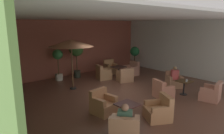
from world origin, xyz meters
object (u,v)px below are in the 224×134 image
(potted_tree_mid_right, at_px, (58,60))
(patron_by_window, at_px, (175,74))
(patron_blue_shirt, at_px, (125,117))
(armchair_mid_center_north, at_px, (159,111))
(patio_umbrella_tall_red, at_px, (71,43))
(potted_tree_right_corner, at_px, (76,52))
(iced_drink_cup, at_px, (187,81))
(armchair_front_right_east, at_px, (125,76))
(armchair_front_right_west, at_px, (110,69))
(armchair_front_left_south, at_px, (174,81))
(armchair_mid_center_south, at_px, (125,131))
(armchair_front_left_east, at_px, (211,93))
(armchair_front_right_south, at_px, (131,70))
(cafe_table_front_left, at_px, (184,84))
(armchair_front_left_north, at_px, (163,91))
(armchair_front_right_north, at_px, (103,74))
(cafe_table_front_right, at_px, (119,69))
(potted_tree_left_corner, at_px, (135,54))
(cafe_table_mid_center, at_px, (127,109))
(armchair_mid_center_east, at_px, (103,105))

(potted_tree_mid_right, height_order, patron_by_window, potted_tree_mid_right)
(potted_tree_mid_right, height_order, patron_blue_shirt, potted_tree_mid_right)
(armchair_mid_center_north, xyz_separation_m, patio_umbrella_tall_red, (-0.63, 4.80, 2.00))
(armchair_mid_center_north, relative_size, patron_by_window, 1.55)
(potted_tree_right_corner, distance_m, iced_drink_cup, 6.40)
(armchair_front_right_east, xyz_separation_m, potted_tree_mid_right, (-2.77, 2.68, 0.88))
(patio_umbrella_tall_red, xyz_separation_m, patron_by_window, (4.17, -3.10, -1.59))
(armchair_front_right_east, height_order, armchair_front_right_west, armchair_front_right_west)
(armchair_front_left_south, bearing_deg, armchair_front_right_west, 99.82)
(armchair_front_left_south, height_order, patron_by_window, patron_by_window)
(armchair_front_right_west, xyz_separation_m, armchair_mid_center_south, (-4.64, -6.26, -0.03))
(armchair_front_left_east, height_order, armchair_front_left_south, armchair_front_left_east)
(armchair_front_right_south, bearing_deg, cafe_table_front_left, -100.61)
(armchair_front_left_south, relative_size, iced_drink_cup, 9.26)
(armchair_front_left_north, distance_m, patio_umbrella_tall_red, 4.82)
(armchair_front_right_east, relative_size, potted_tree_right_corner, 0.46)
(armchair_mid_center_north, bearing_deg, patron_blue_shirt, -173.71)
(armchair_front_right_north, relative_size, patron_by_window, 1.35)
(patron_blue_shirt, relative_size, patron_by_window, 0.97)
(armchair_front_left_north, xyz_separation_m, cafe_table_front_right, (0.85, 3.88, 0.20))
(armchair_front_right_south, relative_size, armchair_mid_center_south, 0.81)
(patio_umbrella_tall_red, bearing_deg, potted_tree_left_corner, 10.21)
(iced_drink_cup, bearing_deg, armchair_front_left_east, -72.65)
(armchair_front_right_north, xyz_separation_m, potted_tree_mid_right, (-2.12, 1.48, 0.86))
(armchair_front_left_south, distance_m, potted_tree_left_corner, 4.34)
(armchair_front_left_north, xyz_separation_m, patron_blue_shirt, (-3.59, -1.35, 0.42))
(armchair_front_right_east, bearing_deg, armchair_front_left_east, -79.19)
(armchair_front_right_west, bearing_deg, cafe_table_mid_center, -124.70)
(armchair_front_right_north, relative_size, patio_umbrella_tall_red, 0.37)
(patron_by_window, relative_size, iced_drink_cup, 6.18)
(armchair_front_right_east, xyz_separation_m, cafe_table_mid_center, (-3.30, -3.55, 0.19))
(armchair_front_left_north, bearing_deg, potted_tree_right_corner, 102.02)
(potted_tree_left_corner, bearing_deg, potted_tree_right_corner, 169.32)
(cafe_table_front_left, relative_size, armchair_front_right_west, 0.72)
(armchair_front_right_east, bearing_deg, armchair_mid_center_north, -119.51)
(potted_tree_mid_right, bearing_deg, patron_by_window, -51.60)
(cafe_table_front_left, xyz_separation_m, potted_tree_mid_right, (-3.37, 5.98, 0.67))
(patio_umbrella_tall_red, bearing_deg, iced_drink_cup, -50.23)
(armchair_mid_center_south, bearing_deg, armchair_front_left_north, 20.77)
(armchair_mid_center_north, distance_m, patron_by_window, 3.95)
(cafe_table_front_left, xyz_separation_m, armchair_mid_center_north, (-2.91, -0.78, -0.20))
(cafe_table_front_right, xyz_separation_m, patio_umbrella_tall_red, (-3.28, -0.23, 1.79))
(armchair_front_right_east, distance_m, patio_umbrella_tall_red, 3.62)
(cafe_table_front_right, distance_m, armchair_front_right_east, 1.04)
(armchair_front_right_east, xyz_separation_m, potted_tree_right_corner, (-1.65, 2.51, 1.29))
(cafe_table_front_right, xyz_separation_m, armchair_mid_center_north, (-2.66, -5.03, -0.20))
(cafe_table_front_left, bearing_deg, iced_drink_cup, -114.20)
(armchair_front_left_north, bearing_deg, armchair_front_left_south, 18.32)
(armchair_mid_center_east, relative_size, patio_umbrella_tall_red, 0.35)
(armchair_front_right_west, xyz_separation_m, cafe_table_mid_center, (-3.82, -5.51, 0.14))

